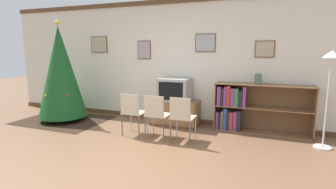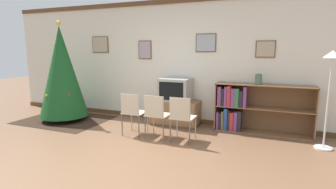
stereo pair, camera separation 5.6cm
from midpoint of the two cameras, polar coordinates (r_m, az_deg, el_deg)
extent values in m
plane|color=brown|center=(3.98, -12.19, -14.53)|extent=(24.00, 24.00, 0.00)
cube|color=silver|center=(5.93, 1.46, 7.12)|extent=(8.97, 0.08, 2.70)
cube|color=brown|center=(5.96, 1.32, 19.68)|extent=(8.97, 0.03, 0.10)
cube|color=brown|center=(6.08, 1.23, -5.24)|extent=(8.97, 0.03, 0.10)
cube|color=brown|center=(6.80, -14.29, 10.49)|extent=(0.47, 0.02, 0.40)
cube|color=tan|center=(6.79, -14.35, 10.49)|extent=(0.43, 0.01, 0.36)
cube|color=brown|center=(6.15, -4.77, 9.65)|extent=(0.33, 0.02, 0.42)
cube|color=#A893A3|center=(6.14, -4.82, 9.65)|extent=(0.29, 0.01, 0.38)
cube|color=brown|center=(5.65, 8.54, 11.06)|extent=(0.43, 0.02, 0.38)
cube|color=#9EA8B2|center=(5.64, 8.51, 11.06)|extent=(0.40, 0.01, 0.35)
cube|color=brown|center=(5.49, 20.73, 9.23)|extent=(0.37, 0.02, 0.33)
cube|color=tan|center=(5.48, 20.73, 9.23)|extent=(0.33, 0.01, 0.29)
cube|color=#332319|center=(6.59, -21.25, -5.14)|extent=(1.94, 1.49, 0.01)
cylinder|color=maroon|center=(6.58, -21.28, -4.69)|extent=(0.36, 0.36, 0.10)
cone|color=#195123|center=(6.41, -21.87, 4.64)|extent=(1.07, 1.07, 2.04)
sphere|color=yellow|center=(6.41, -22.50, 14.21)|extent=(0.10, 0.10, 0.10)
sphere|color=silver|center=(6.40, -23.15, 10.16)|extent=(0.06, 0.06, 0.06)
sphere|color=gold|center=(6.40, -23.06, 10.65)|extent=(0.05, 0.05, 0.05)
sphere|color=silver|center=(6.52, -22.54, 8.86)|extent=(0.04, 0.04, 0.04)
sphere|color=silver|center=(6.53, -19.86, 4.89)|extent=(0.06, 0.06, 0.06)
sphere|color=silver|center=(6.50, -21.44, 9.02)|extent=(0.06, 0.06, 0.06)
sphere|color=gold|center=(6.28, -24.64, -0.19)|extent=(0.06, 0.06, 0.06)
sphere|color=red|center=(6.10, -20.53, -0.11)|extent=(0.06, 0.06, 0.06)
cube|color=brown|center=(5.77, 1.84, -6.31)|extent=(0.98, 0.51, 0.05)
cube|color=olive|center=(5.71, 1.86, -3.72)|extent=(1.02, 0.53, 0.49)
cube|color=#9E9E99|center=(5.61, 1.88, 1.09)|extent=(0.65, 0.51, 0.48)
cube|color=black|center=(5.38, 0.93, 0.70)|extent=(0.53, 0.01, 0.38)
cube|color=beige|center=(5.07, -6.92, -3.89)|extent=(0.40, 0.40, 0.02)
cube|color=beige|center=(4.87, -8.07, -2.12)|extent=(0.35, 0.02, 0.38)
cylinder|color=#B2B2B2|center=(5.37, -7.63, -5.57)|extent=(0.02, 0.02, 0.42)
cylinder|color=#B2B2B2|center=(5.20, -4.16, -6.01)|extent=(0.02, 0.02, 0.42)
cylinder|color=#B2B2B2|center=(5.07, -9.66, -6.55)|extent=(0.02, 0.02, 0.42)
cylinder|color=#B2B2B2|center=(4.89, -6.04, -7.05)|extent=(0.02, 0.02, 0.42)
cylinder|color=#B2B2B2|center=(5.02, -9.72, -4.38)|extent=(0.02, 0.02, 0.82)
cylinder|color=#B2B2B2|center=(4.84, -6.08, -4.81)|extent=(0.02, 0.02, 0.82)
cube|color=beige|center=(4.86, -1.84, -4.43)|extent=(0.40, 0.40, 0.02)
cube|color=beige|center=(4.64, -2.82, -2.61)|extent=(0.35, 0.02, 0.38)
cylinder|color=#B2B2B2|center=(5.15, -2.85, -6.16)|extent=(0.02, 0.02, 0.42)
cylinder|color=#B2B2B2|center=(5.01, 0.91, -6.60)|extent=(0.02, 0.02, 0.42)
cylinder|color=#B2B2B2|center=(4.84, -4.66, -7.24)|extent=(0.02, 0.02, 0.42)
cylinder|color=#B2B2B2|center=(4.69, -0.70, -7.74)|extent=(0.02, 0.02, 0.42)
cylinder|color=#B2B2B2|center=(4.78, -4.70, -4.97)|extent=(0.02, 0.02, 0.82)
cylinder|color=#B2B2B2|center=(4.64, -0.70, -5.42)|extent=(0.02, 0.02, 0.82)
cube|color=beige|center=(4.69, 3.67, -4.98)|extent=(0.40, 0.40, 0.02)
cube|color=beige|center=(4.46, 2.91, -3.12)|extent=(0.35, 0.02, 0.38)
cylinder|color=#B2B2B2|center=(4.97, 2.32, -6.75)|extent=(0.02, 0.02, 0.42)
cylinder|color=#B2B2B2|center=(4.86, 6.35, -7.17)|extent=(0.02, 0.02, 0.42)
cylinder|color=#B2B2B2|center=(4.65, 0.80, -7.93)|extent=(0.02, 0.02, 0.42)
cylinder|color=#B2B2B2|center=(4.53, 5.09, -8.42)|extent=(0.02, 0.02, 0.42)
cylinder|color=#B2B2B2|center=(4.59, 0.81, -5.58)|extent=(0.02, 0.02, 0.82)
cylinder|color=#B2B2B2|center=(4.48, 5.13, -6.01)|extent=(0.02, 0.02, 0.82)
cube|color=olive|center=(5.52, 10.83, -2.36)|extent=(0.02, 0.36, 0.96)
cube|color=olive|center=(5.48, 29.70, -3.59)|extent=(0.02, 0.36, 0.96)
cube|color=olive|center=(5.34, 20.52, 1.93)|extent=(1.82, 0.36, 0.02)
cube|color=olive|center=(5.54, 19.93, -7.78)|extent=(1.82, 0.36, 0.02)
cube|color=olive|center=(5.42, 20.24, -2.82)|extent=(1.78, 0.36, 0.02)
cube|color=brown|center=(5.59, 20.29, -2.64)|extent=(1.82, 0.01, 0.96)
cube|color=#7A3D7F|center=(5.53, 11.16, -5.41)|extent=(0.04, 0.25, 0.35)
cube|color=#232328|center=(5.54, 11.66, -5.49)|extent=(0.05, 0.28, 0.34)
cube|color=#756047|center=(5.53, 12.21, -5.31)|extent=(0.04, 0.30, 0.38)
cube|color=#2D4C93|center=(5.50, 12.84, -5.08)|extent=(0.07, 0.26, 0.44)
cube|color=#232328|center=(5.48, 13.44, -5.39)|extent=(0.04, 0.22, 0.40)
cube|color=#B73333|center=(5.48, 14.04, -5.58)|extent=(0.07, 0.23, 0.37)
cube|color=#7A3D7F|center=(5.49, 14.87, -5.51)|extent=(0.06, 0.28, 0.38)
cube|color=#232328|center=(5.46, 15.60, -5.48)|extent=(0.07, 0.25, 0.41)
cube|color=#7A3D7F|center=(5.42, 11.58, -0.25)|extent=(0.07, 0.25, 0.38)
cube|color=#232328|center=(5.43, 12.30, -0.45)|extent=(0.04, 0.30, 0.35)
cube|color=#7A3D7F|center=(5.41, 12.87, -0.29)|extent=(0.05, 0.29, 0.39)
cube|color=#B73333|center=(5.41, 13.54, -0.21)|extent=(0.07, 0.29, 0.41)
cube|color=#7A3D7F|center=(5.38, 14.32, -0.55)|extent=(0.07, 0.25, 0.36)
cube|color=#337547|center=(5.38, 15.16, -0.56)|extent=(0.07, 0.28, 0.36)
cube|color=#232328|center=(5.34, 15.92, -0.91)|extent=(0.07, 0.20, 0.32)
cube|color=#7A3D7F|center=(5.34, 16.73, -0.49)|extent=(0.06, 0.23, 0.41)
cylinder|color=#47664C|center=(5.29, 19.38, 3.08)|extent=(0.13, 0.13, 0.20)
torus|color=#47664C|center=(5.28, 19.44, 4.14)|extent=(0.12, 0.12, 0.02)
cylinder|color=silver|center=(5.15, 30.94, -9.93)|extent=(0.28, 0.28, 0.03)
cylinder|color=silver|center=(4.96, 31.70, -1.74)|extent=(0.03, 0.03, 1.47)
cone|color=white|center=(4.89, 32.53, 7.43)|extent=(0.28, 0.28, 0.12)
camera|label=1|loc=(0.03, -89.67, 0.06)|focal=28.00mm
camera|label=2|loc=(0.03, 90.33, -0.06)|focal=28.00mm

